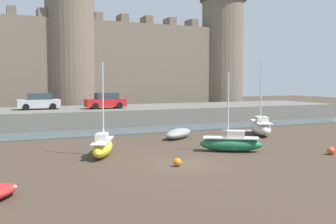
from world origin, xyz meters
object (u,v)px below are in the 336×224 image
sailboat_midflat_left (103,146)px  mooring_buoy_near_channel (177,162)px  mooring_buoy_mid_mud (331,151)px  sailboat_midflat_right (231,143)px  car_quay_centre_east (39,102)px  rowboat_near_channel_right (179,133)px  car_quay_east (106,101)px  sailboat_near_channel_left (261,127)px

sailboat_midflat_left → mooring_buoy_near_channel: size_ratio=12.78×
sailboat_midflat_left → mooring_buoy_mid_mud: sailboat_midflat_left is taller
sailboat_midflat_right → mooring_buoy_mid_mud: sailboat_midflat_right is taller
sailboat_midflat_left → car_quay_centre_east: size_ratio=1.39×
rowboat_near_channel_right → car_quay_centre_east: car_quay_centre_east is taller
sailboat_midflat_right → car_quay_centre_east: sailboat_midflat_right is taller
mooring_buoy_mid_mud → car_quay_east: size_ratio=0.12×
sailboat_near_channel_left → car_quay_centre_east: 21.80m
sailboat_midflat_left → mooring_buoy_near_channel: bearing=-57.0°
mooring_buoy_mid_mud → car_quay_centre_east: 27.69m
sailboat_midflat_right → sailboat_midflat_left: size_ratio=0.90×
rowboat_near_channel_right → sailboat_midflat_left: 8.92m
mooring_buoy_mid_mud → car_quay_east: (-8.49, 21.78, 2.28)m
sailboat_near_channel_left → car_quay_east: (-10.12, 12.61, 1.85)m
rowboat_near_channel_right → mooring_buoy_near_channel: 10.42m
rowboat_near_channel_right → sailboat_midflat_left: sailboat_midflat_left is taller
sailboat_near_channel_left → car_quay_centre_east: bearing=139.8°
sailboat_midflat_right → car_quay_east: sailboat_midflat_right is taller
sailboat_midflat_right → mooring_buoy_near_channel: size_ratio=11.55×
rowboat_near_channel_right → car_quay_centre_east: size_ratio=0.91×
mooring_buoy_mid_mud → mooring_buoy_near_channel: bearing=175.4°
sailboat_midflat_right → car_quay_east: 18.75m
rowboat_near_channel_right → sailboat_near_channel_left: (7.27, -1.04, 0.26)m
rowboat_near_channel_right → mooring_buoy_mid_mud: rowboat_near_channel_right is taller
sailboat_near_channel_left → car_quay_east: size_ratio=1.53×
rowboat_near_channel_right → mooring_buoy_near_channel: bearing=-115.8°
sailboat_midflat_left → car_quay_centre_east: bearing=96.0°
sailboat_near_channel_left → sailboat_midflat_left: 15.22m
sailboat_near_channel_left → sailboat_midflat_left: (-14.72, -3.86, -0.07)m
rowboat_near_channel_right → sailboat_midflat_left: (-7.45, -4.90, 0.19)m
sailboat_midflat_right → car_quay_east: (-3.42, 18.33, 1.95)m
sailboat_near_channel_left → car_quay_east: bearing=128.8°
sailboat_midflat_left → mooring_buoy_mid_mud: 14.12m
sailboat_midflat_left → car_quay_centre_east: 18.08m
mooring_buoy_mid_mud → car_quay_east: car_quay_east is taller
car_quay_centre_east → sailboat_midflat_right: bearing=-63.4°
car_quay_east → rowboat_near_channel_right: bearing=-76.1°
sailboat_near_channel_left → sailboat_midflat_left: size_ratio=1.10×
mooring_buoy_mid_mud → car_quay_east: bearing=111.3°
mooring_buoy_near_channel → car_quay_centre_east: size_ratio=0.11×
sailboat_midflat_left → car_quay_east: (4.59, 16.48, 1.92)m
sailboat_midflat_right → rowboat_near_channel_right: size_ratio=1.38×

